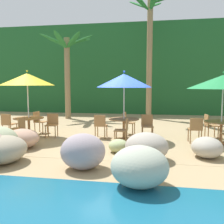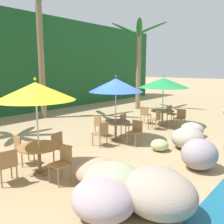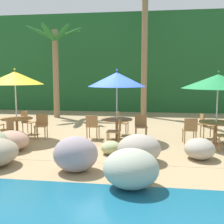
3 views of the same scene
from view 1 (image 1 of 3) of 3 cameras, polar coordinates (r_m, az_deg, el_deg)
name	(u,v)px [view 1 (image 1 of 3)]	position (r m, az deg, el deg)	size (l,w,h in m)	color
ground_plane	(120,139)	(9.06, 1.79, -6.25)	(120.00, 120.00, 0.00)	tan
terrace_deck	(120,139)	(9.06, 1.79, -6.22)	(18.00, 5.20, 0.01)	tan
foliage_backdrop	(138,70)	(17.83, 5.94, 9.57)	(28.00, 2.40, 6.00)	#1E5628
rock_seawall	(120,151)	(6.04, 1.89, -8.98)	(13.05, 3.40, 0.93)	#BDB197
umbrella_yellow	(27,79)	(9.70, -18.82, 7.07)	(1.98, 1.98, 2.49)	silver
dining_table_yellow	(29,121)	(9.79, -18.50, -1.97)	(1.10, 1.10, 0.74)	olive
chair_yellow_seaward	(52,123)	(9.64, -13.53, -2.55)	(0.48, 0.48, 0.87)	#9E7042
chair_yellow_inland	(39,120)	(10.57, -16.36, -1.87)	(0.46, 0.46, 0.87)	#9E7042
chair_yellow_left	(8,123)	(10.24, -22.68, -2.35)	(0.46, 0.47, 0.87)	#9E7042
chair_yellow_right	(19,128)	(9.03, -20.52, -3.37)	(0.43, 0.42, 0.87)	#9E7042
umbrella_blue	(124,81)	(8.95, 2.77, 7.17)	(1.99, 1.99, 2.46)	silver
dining_table_blue	(124,122)	(9.05, 2.72, -2.31)	(1.10, 1.10, 0.74)	olive
chair_blue_seaward	(147,125)	(9.18, 8.05, -2.88)	(0.46, 0.47, 0.87)	#9E7042
chair_blue_inland	(127,121)	(9.90, 3.44, -2.16)	(0.48, 0.47, 0.87)	#9E7042
chair_blue_left	(100,124)	(9.14, -2.65, -2.86)	(0.43, 0.44, 0.87)	#9E7042
chair_blue_right	(124,129)	(8.22, 2.67, -3.89)	(0.43, 0.42, 0.87)	#9E7042
umbrella_green	(223,82)	(9.01, 24.10, 6.31)	(2.33, 2.33, 2.40)	silver
dining_table_green	(221,125)	(9.11, 23.70, -2.78)	(1.10, 1.10, 0.74)	olive
chair_green_inland	(209,124)	(9.88, 21.36, -2.61)	(0.48, 0.47, 0.87)	#9E7042
chair_green_left	(196,128)	(8.82, 18.56, -3.52)	(0.45, 0.45, 0.87)	#9E7042
palm_tree_nearest	(67,60)	(14.73, -10.18, 11.56)	(2.99, 2.94, 4.78)	olive
palm_tree_second	(150,37)	(14.94, 8.68, 16.61)	(3.44, 3.77, 7.17)	olive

